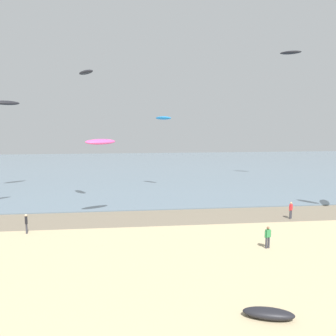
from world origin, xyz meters
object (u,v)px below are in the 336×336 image
person_nearest_camera (291,210)px  kite_aloft_3 (6,103)px  person_mid_beach (268,237)px  kite_aloft_8 (100,142)px  kite_aloft_0 (163,118)px  kite_aloft_1 (86,72)px  person_by_waterline (26,223)px  grounded_kite (269,313)px  kite_aloft_7 (291,53)px

person_nearest_camera → kite_aloft_3: (-32.34, 17.68, 11.28)m
person_mid_beach → kite_aloft_8: (-13.20, 9.64, 6.82)m
person_mid_beach → kite_aloft_8: bearing=143.9°
kite_aloft_0 → kite_aloft_1: size_ratio=0.94×
kite_aloft_0 → kite_aloft_8: kite_aloft_0 is taller
person_mid_beach → kite_aloft_1: kite_aloft_1 is taller
person_by_waterline → kite_aloft_0: (13.91, 18.28, 9.26)m
kite_aloft_1 → person_by_waterline: bearing=-60.2°
person_mid_beach → grounded_kite: size_ratio=0.68×
kite_aloft_8 → person_by_waterline: bearing=-176.6°
person_mid_beach → kite_aloft_0: 26.50m
person_mid_beach → kite_aloft_0: size_ratio=0.64×
grounded_kite → kite_aloft_1: bearing=133.4°
person_mid_beach → kite_aloft_1: bearing=136.2°
kite_aloft_1 → kite_aloft_0: bearing=105.2°
person_mid_beach → person_by_waterline: (-19.46, 5.92, 0.00)m
person_nearest_camera → person_mid_beach: 9.51m
person_mid_beach → person_by_waterline: 20.34m
grounded_kite → kite_aloft_1: (-11.10, 23.64, 14.65)m
kite_aloft_1 → kite_aloft_3: kite_aloft_1 is taller
kite_aloft_7 → person_mid_beach: bearing=-83.2°
person_mid_beach → kite_aloft_3: bearing=136.5°
grounded_kite → kite_aloft_0: kite_aloft_0 is taller
person_mid_beach → kite_aloft_3: (-26.76, 25.38, 11.28)m
grounded_kite → kite_aloft_0: (-1.76, 33.57, 9.92)m
kite_aloft_0 → kite_aloft_1: (-9.34, -9.93, 4.73)m
person_mid_beach → kite_aloft_0: kite_aloft_0 is taller
person_nearest_camera → person_by_waterline: bearing=-175.9°
kite_aloft_0 → kite_aloft_8: bearing=106.5°
kite_aloft_3 → person_mid_beach: bearing=-82.0°
person_nearest_camera → kite_aloft_3: kite_aloft_3 is taller
grounded_kite → kite_aloft_7: size_ratio=0.80×
person_by_waterline → kite_aloft_0: bearing=52.7°
kite_aloft_7 → kite_aloft_0: bearing=-134.6°
person_nearest_camera → kite_aloft_8: size_ratio=0.55×
person_by_waterline → kite_aloft_8: size_ratio=0.55×
kite_aloft_3 → kite_aloft_7: (41.30, 2.86, 8.01)m
kite_aloft_0 → kite_aloft_7: kite_aloft_7 is taller
person_by_waterline → kite_aloft_1: bearing=61.3°
kite_aloft_3 → kite_aloft_7: size_ratio=1.11×
person_nearest_camera → kite_aloft_0: bearing=124.0°
person_nearest_camera → kite_aloft_3: size_ratio=0.49×
person_by_waterline → kite_aloft_7: 45.01m
kite_aloft_0 → grounded_kite: bearing=137.2°
person_by_waterline → grounded_kite: size_ratio=0.68×
kite_aloft_3 → kite_aloft_7: bearing=-34.6°
grounded_kite → kite_aloft_8: bearing=134.6°
kite_aloft_7 → grounded_kite: bearing=-81.9°
person_mid_beach → kite_aloft_7: kite_aloft_7 is taller
person_nearest_camera → kite_aloft_7: (8.96, 20.54, 19.29)m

